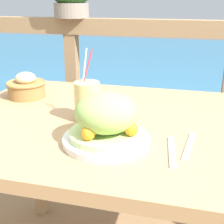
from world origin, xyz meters
TOP-DOWN VIEW (x-y plane):
  - patio_table at (0.00, 0.00)m, footprint 1.16×0.87m
  - railing_fence at (0.00, 0.77)m, footprint 2.80×0.08m
  - sea_backdrop at (0.00, 3.27)m, footprint 12.00×4.00m
  - salad_plate at (0.02, -0.18)m, footprint 0.26×0.26m
  - drink_glass at (-0.09, -0.03)m, footprint 0.09×0.09m
  - bread_basket at (-0.42, 0.16)m, footprint 0.17×0.17m
  - fork at (0.21, -0.19)m, footprint 0.04×0.18m
  - knife at (0.26, -0.15)m, footprint 0.04×0.18m

SIDE VIEW (x-z plane):
  - sea_backdrop at x=0.00m, z-range 0.00..0.40m
  - patio_table at x=0.00m, z-range 0.29..1.06m
  - railing_fence at x=0.00m, z-range 0.23..1.29m
  - fork at x=0.21m, z-range 0.77..0.78m
  - knife at x=0.26m, z-range 0.77..0.78m
  - bread_basket at x=-0.42m, z-range 0.77..0.87m
  - salad_plate at x=0.02m, z-range 0.76..0.92m
  - drink_glass at x=-0.09m, z-range 0.72..0.97m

